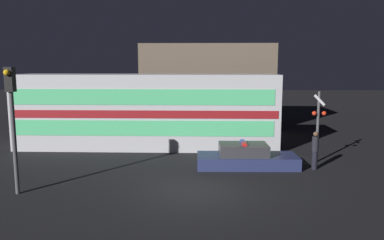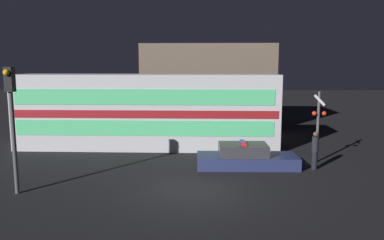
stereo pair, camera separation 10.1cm
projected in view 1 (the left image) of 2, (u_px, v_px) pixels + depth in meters
ground_plane at (195, 191)px, 14.44m from camera, size 120.00×120.00×0.00m
train at (147, 111)px, 22.02m from camera, size 15.07×3.16×4.30m
police_car at (246, 158)px, 17.81m from camera, size 4.78×1.87×1.24m
pedestrian at (315, 150)px, 17.35m from camera, size 0.30×0.30×1.78m
crossing_signal_near at (318, 123)px, 18.45m from camera, size 0.69×0.30×3.55m
traffic_light_corner at (12, 112)px, 13.69m from camera, size 0.30×0.46×4.75m
building_left at (207, 85)px, 30.78m from camera, size 10.22×6.36×6.41m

